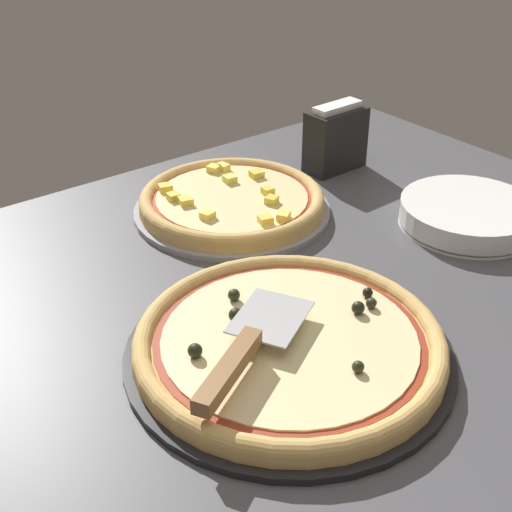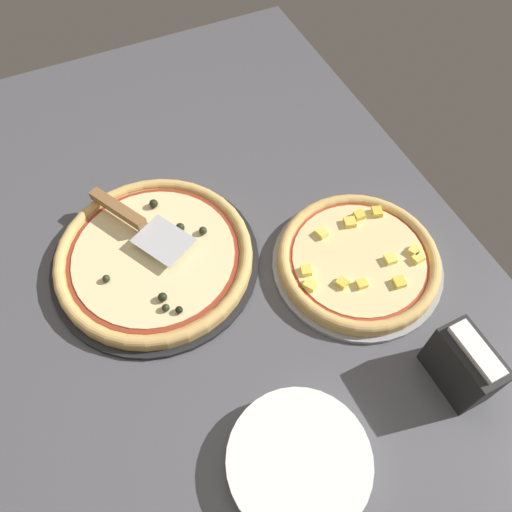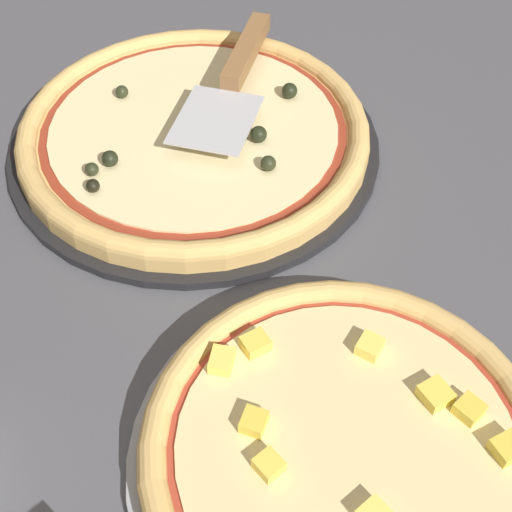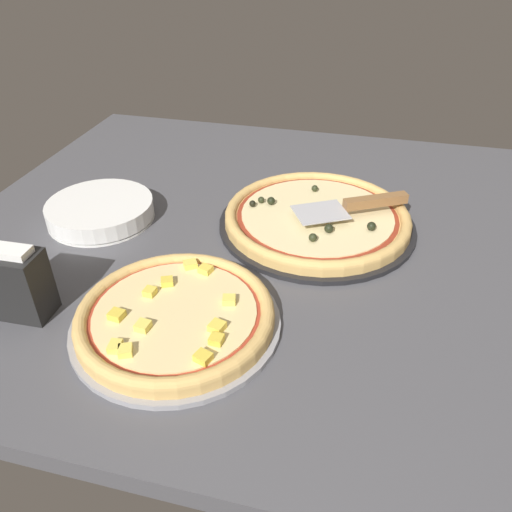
{
  "view_description": "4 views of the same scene",
  "coord_description": "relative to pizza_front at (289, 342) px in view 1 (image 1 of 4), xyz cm",
  "views": [
    {
      "loc": [
        -48.42,
        -57.2,
        57.13
      ],
      "look_at": [
        6.73,
        14.17,
        3.0
      ],
      "focal_mm": 50.0,
      "sensor_mm": 36.0,
      "label": 1
    },
    {
      "loc": [
        54.87,
        -8.02,
        85.03
      ],
      "look_at": [
        6.73,
        14.17,
        3.0
      ],
      "focal_mm": 35.0,
      "sensor_mm": 36.0,
      "label": 2
    },
    {
      "loc": [
        38.06,
        44.6,
        52.84
      ],
      "look_at": [
        6.73,
        14.17,
        3.0
      ],
      "focal_mm": 50.0,
      "sensor_mm": 36.0,
      "label": 3
    },
    {
      "loc": [
        -11.53,
        87.56,
        55.73
      ],
      "look_at": [
        6.73,
        14.17,
        3.0
      ],
      "focal_mm": 35.0,
      "sensor_mm": 36.0,
      "label": 4
    }
  ],
  "objects": [
    {
      "name": "pizza_pan_front",
      "position": [
        -0.0,
        -0.01,
        -1.9
      ],
      "size": [
        41.5,
        41.5,
        1.0
      ],
      "primitive_type": "cylinder",
      "color": "black",
      "rests_on": "ground_plane"
    },
    {
      "name": "pizza_front",
      "position": [
        0.0,
        0.0,
        0.0
      ],
      "size": [
        39.01,
        39.01,
        3.93
      ],
      "color": "#DBAD60",
      "rests_on": "pizza_pan_front"
    },
    {
      "name": "ground_plane",
      "position": [
        2.05,
        3.97,
        -4.2
      ],
      "size": [
        147.37,
        117.02,
        3.6
      ],
      "primitive_type": "cube",
      "color": "#4C4C51"
    },
    {
      "name": "pizza_pan_back",
      "position": [
        17.57,
        36.29,
        -1.9
      ],
      "size": [
        33.92,
        33.92,
        1.0
      ],
      "primitive_type": "cylinder",
      "color": "#939399",
      "rests_on": "ground_plane"
    },
    {
      "name": "pizza_back",
      "position": [
        17.57,
        36.3,
        0.02
      ],
      "size": [
        31.88,
        31.88,
        3.27
      ],
      "color": "#DBAD60",
      "rests_on": "pizza_pan_back"
    },
    {
      "name": "serving_spatula",
      "position": [
        -8.89,
        -1.74,
        3.31
      ],
      "size": [
        23.79,
        16.27,
        2.0
      ],
      "color": "#B7B7BC",
      "rests_on": "pizza_front"
    },
    {
      "name": "napkin_holder",
      "position": [
        44.47,
        39.32,
        3.82
      ],
      "size": [
        11.99,
        6.4,
        13.05
      ],
      "color": "black",
      "rests_on": "ground_plane"
    },
    {
      "name": "plate_stack",
      "position": [
        45.93,
        8.36,
        -0.3
      ],
      "size": [
        22.7,
        22.7,
        4.2
      ],
      "color": "white",
      "rests_on": "ground_plane"
    }
  ]
}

